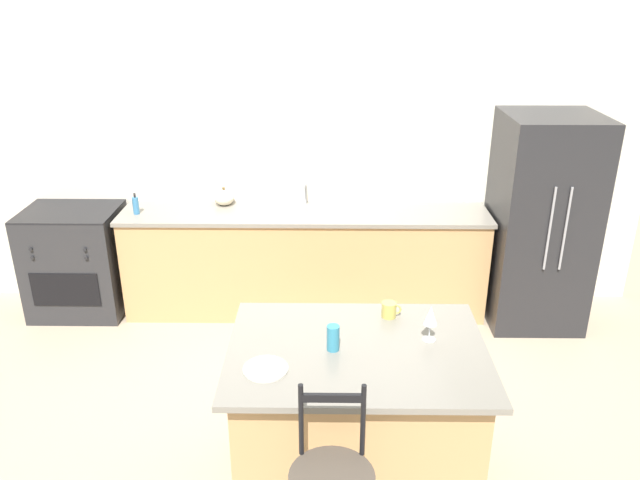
% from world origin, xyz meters
% --- Properties ---
extents(ground_plane, '(18.00, 18.00, 0.00)m').
position_xyz_m(ground_plane, '(0.00, 0.00, 0.00)').
color(ground_plane, tan).
extents(wall_back, '(6.00, 0.07, 2.70)m').
position_xyz_m(wall_back, '(0.00, 0.64, 1.35)').
color(wall_back, beige).
rests_on(wall_back, ground_plane).
extents(back_counter, '(3.16, 0.62, 0.94)m').
position_xyz_m(back_counter, '(0.00, 0.35, 0.47)').
color(back_counter, tan).
rests_on(back_counter, ground_plane).
extents(sink_faucet, '(0.02, 0.13, 0.22)m').
position_xyz_m(sink_faucet, '(0.00, 0.53, 1.08)').
color(sink_faucet, '#ADAFB5').
rests_on(sink_faucet, back_counter).
extents(kitchen_island, '(1.42, 1.03, 0.92)m').
position_xyz_m(kitchen_island, '(0.37, -1.77, 0.46)').
color(kitchen_island, tan).
rests_on(kitchen_island, ground_plane).
extents(refrigerator, '(0.76, 0.80, 1.80)m').
position_xyz_m(refrigerator, '(1.98, 0.23, 0.90)').
color(refrigerator, '#232326').
rests_on(refrigerator, ground_plane).
extents(oven_range, '(0.80, 0.65, 0.96)m').
position_xyz_m(oven_range, '(-2.02, 0.30, 0.48)').
color(oven_range, '#28282B').
rests_on(oven_range, ground_plane).
extents(dinner_plate, '(0.24, 0.24, 0.02)m').
position_xyz_m(dinner_plate, '(-0.12, -1.97, 0.92)').
color(dinner_plate, beige).
rests_on(dinner_plate, kitchen_island).
extents(wine_glass, '(0.08, 0.08, 0.21)m').
position_xyz_m(wine_glass, '(0.77, -1.67, 1.07)').
color(wine_glass, white).
rests_on(wine_glass, kitchen_island).
extents(coffee_mug, '(0.12, 0.09, 0.09)m').
position_xyz_m(coffee_mug, '(0.57, -1.41, 0.96)').
color(coffee_mug, '#C1B251').
rests_on(coffee_mug, kitchen_island).
extents(tumbler_cup, '(0.07, 0.07, 0.15)m').
position_xyz_m(tumbler_cup, '(0.23, -1.78, 0.99)').
color(tumbler_cup, teal).
rests_on(tumbler_cup, kitchen_island).
extents(pumpkin_decoration, '(0.18, 0.18, 0.16)m').
position_xyz_m(pumpkin_decoration, '(-0.71, 0.51, 1.01)').
color(pumpkin_decoration, beige).
rests_on(pumpkin_decoration, back_counter).
extents(soap_bottle, '(0.05, 0.05, 0.18)m').
position_xyz_m(soap_bottle, '(-1.42, 0.27, 1.01)').
color(soap_bottle, teal).
rests_on(soap_bottle, back_counter).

